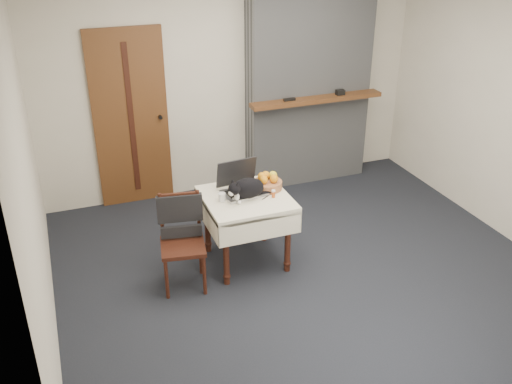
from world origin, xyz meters
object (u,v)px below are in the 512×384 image
at_px(cream_jar, 222,197).
at_px(door, 131,119).
at_px(chair, 181,228).
at_px(cat, 248,188).
at_px(fruit_basket, 268,182).
at_px(side_table, 246,207).
at_px(laptop, 241,184).
at_px(pill_bottle, 273,194).

bearing_deg(cream_jar, door, 107.15).
distance_m(door, chair, 1.83).
bearing_deg(cat, cream_jar, 151.31).
xyz_separation_m(door, fruit_basket, (1.00, -1.58, -0.24)).
xyz_separation_m(side_table, fruit_basket, (0.25, 0.09, 0.18)).
bearing_deg(fruit_basket, laptop, 173.10).
bearing_deg(chair, pill_bottle, 9.77).
distance_m(laptop, cream_jar, 0.26).
bearing_deg(cream_jar, cat, -6.42).
xyz_separation_m(laptop, pill_bottle, (0.24, -0.22, -0.04)).
bearing_deg(side_table, cream_jar, -178.85).
relative_size(door, pill_bottle, 27.18).
bearing_deg(fruit_basket, chair, -168.07).
height_order(cream_jar, pill_bottle, cream_jar).
height_order(laptop, fruit_basket, laptop).
relative_size(door, cat, 4.19).
relative_size(pill_bottle, fruit_basket, 0.27).
relative_size(door, chair, 2.30).
bearing_deg(cat, side_table, 81.82).
xyz_separation_m(door, side_table, (0.75, -1.67, -0.41)).
bearing_deg(door, pill_bottle, -61.03).
distance_m(cream_jar, fruit_basket, 0.49).
distance_m(laptop, chair, 0.71).
xyz_separation_m(cat, chair, (-0.66, -0.07, -0.24)).
distance_m(door, cat, 1.88).
bearing_deg(side_table, laptop, 93.67).
bearing_deg(side_table, pill_bottle, -24.14).
height_order(door, fruit_basket, door).
distance_m(door, pill_bottle, 2.05).
relative_size(door, cream_jar, 26.15).
xyz_separation_m(fruit_basket, chair, (-0.90, -0.19, -0.21)).
height_order(laptop, cat, laptop).
bearing_deg(pill_bottle, chair, 179.84).
xyz_separation_m(side_table, laptop, (-0.01, 0.12, 0.19)).
height_order(laptop, pill_bottle, laptop).
bearing_deg(chair, fruit_basket, 21.86).
height_order(pill_bottle, chair, chair).
bearing_deg(chair, cream_jar, 23.05).
xyz_separation_m(side_table, cat, (0.01, -0.03, 0.21)).
bearing_deg(pill_bottle, side_table, 155.86).
relative_size(side_table, pill_bottle, 10.60).
height_order(cat, pill_bottle, cat).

